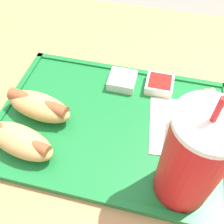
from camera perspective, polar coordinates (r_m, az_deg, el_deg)
dining_table at (r=0.85m, az=-2.89°, el=-18.66°), size 1.11×0.90×0.78m
food_tray at (r=0.50m, az=0.00°, el=-2.49°), size 0.43×0.30×0.01m
paper_napkin at (r=0.51m, az=16.97°, el=-3.25°), size 0.17×0.15×0.00m
soda_cup at (r=0.37m, az=17.21°, el=-9.87°), size 0.09×0.09×0.21m
hot_dog_far at (r=0.47m, az=-19.39°, el=-5.87°), size 0.14×0.08×0.05m
hot_dog_near at (r=0.50m, az=-15.84°, el=0.90°), size 0.14×0.07×0.05m
fries_carton at (r=0.48m, az=19.26°, el=-2.19°), size 0.08×0.06×0.11m
sauce_cup_mayo at (r=0.55m, az=2.26°, el=6.95°), size 0.06×0.06×0.02m
sauce_cup_ketchup at (r=0.55m, az=10.30°, el=5.97°), size 0.06×0.06×0.02m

